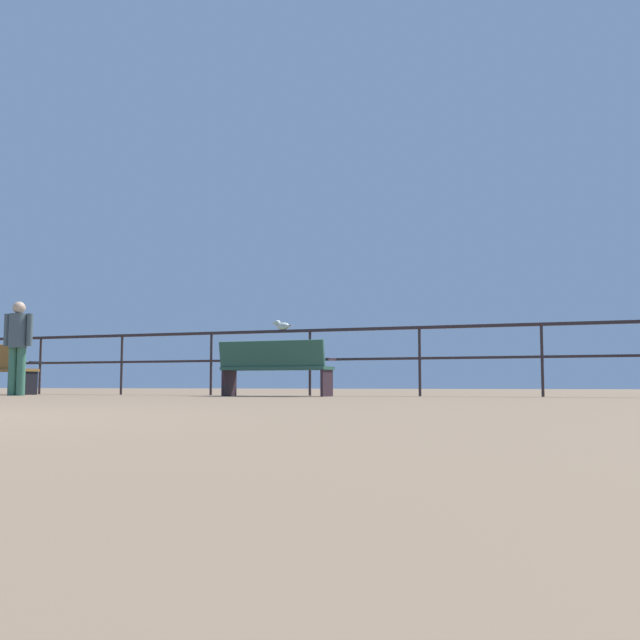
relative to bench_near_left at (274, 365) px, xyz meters
name	(u,v)px	position (x,y,z in m)	size (l,w,h in m)	color
pier_railing	(310,347)	(0.25, 0.90, 0.32)	(18.49, 0.05, 1.10)	#2C2224
bench_near_left	(274,365)	(0.00, 0.00, 0.00)	(1.77, 0.68, 0.86)	#265041
person_by_bench	(18,341)	(-4.31, -0.77, 0.41)	(0.49, 0.30, 1.56)	#376D55
seagull_on_rail	(282,325)	(-0.26, 0.90, 0.69)	(0.36, 0.14, 0.17)	silver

